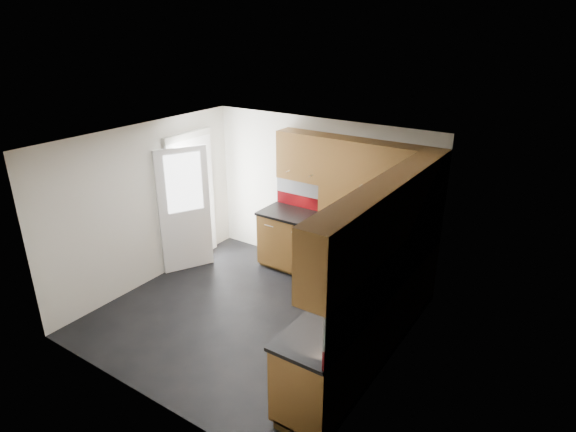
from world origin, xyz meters
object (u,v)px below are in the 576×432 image
Objects in this scene: gas_hob at (335,224)px; toaster at (355,221)px; utensil_pot at (347,215)px; food_processor at (384,265)px.

toaster is at bearing 19.84° from gas_hob.
toaster is (0.19, -0.10, -0.01)m from utensil_pot.
gas_hob is 1.61m from food_processor.
food_processor is at bearing -41.04° from gas_hob.
utensil_pot reaches higher than food_processor.
toaster reaches higher than gas_hob.
toaster is at bearing -27.18° from utensil_pot.
gas_hob is at bearing -114.82° from utensil_pot.
toaster is at bearing 128.98° from food_processor.
food_processor is at bearing -51.02° from toaster.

